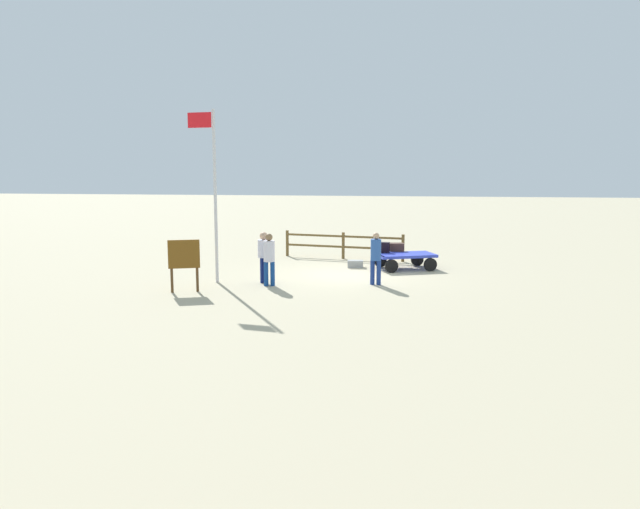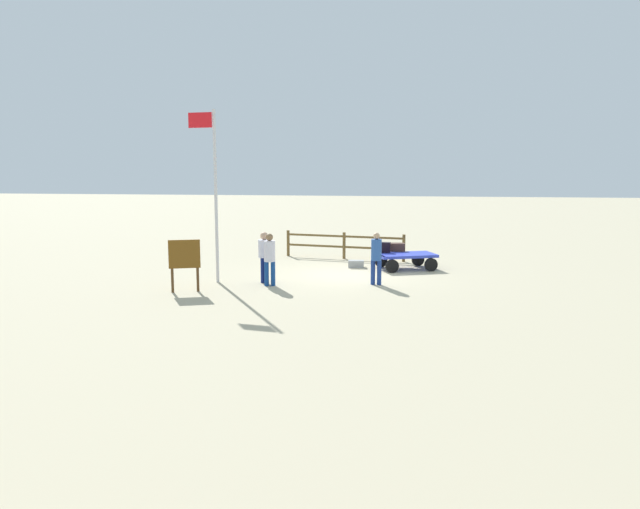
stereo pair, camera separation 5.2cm
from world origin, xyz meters
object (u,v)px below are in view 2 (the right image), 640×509
(worker_trailing, at_px, (264,253))
(worker_lead, at_px, (376,255))
(suitcase_navy, at_px, (397,247))
(suitcase_maroon, at_px, (356,264))
(signboard, at_px, (185,258))
(flagpole, at_px, (213,184))
(worker_supervisor, at_px, (270,255))
(suitcase_grey, at_px, (383,247))
(luggage_cart, at_px, (405,257))

(worker_trailing, bearing_deg, worker_lead, -175.31)
(suitcase_navy, distance_m, suitcase_maroon, 1.69)
(worker_lead, height_order, signboard, worker_lead)
(suitcase_navy, xyz_separation_m, worker_trailing, (4.08, 4.07, 0.27))
(suitcase_navy, xyz_separation_m, flagpole, (5.70, 4.10, 2.42))
(worker_lead, xyz_separation_m, worker_trailing, (3.52, 0.29, 0.04))
(worker_trailing, bearing_deg, suitcase_navy, -135.09)
(flagpole, xyz_separation_m, signboard, (0.37, 1.67, -2.13))
(worker_lead, bearing_deg, suitcase_maroon, -73.94)
(suitcase_navy, height_order, worker_trailing, worker_trailing)
(worker_trailing, distance_m, worker_supervisor, 0.48)
(suitcase_grey, xyz_separation_m, worker_trailing, (3.57, 3.61, 0.23))
(suitcase_grey, height_order, worker_lead, worker_lead)
(suitcase_grey, distance_m, suitcase_maroon, 1.16)
(worker_lead, bearing_deg, worker_trailing, 4.69)
(suitcase_grey, relative_size, worker_supervisor, 0.33)
(worker_lead, distance_m, worker_trailing, 3.53)
(suitcase_grey, distance_m, worker_lead, 3.33)
(flagpole, bearing_deg, suitcase_grey, -144.85)
(flagpole, bearing_deg, signboard, 77.56)
(worker_lead, relative_size, signboard, 1.06)
(worker_trailing, xyz_separation_m, worker_supervisor, (-0.26, 0.40, -0.03))
(worker_supervisor, bearing_deg, luggage_cart, -137.18)
(suitcase_navy, distance_m, worker_trailing, 5.77)
(worker_supervisor, relative_size, flagpole, 0.30)
(worker_trailing, bearing_deg, flagpole, 1.28)
(luggage_cart, bearing_deg, suitcase_maroon, -3.91)
(suitcase_navy, relative_size, signboard, 0.36)
(suitcase_navy, xyz_separation_m, signboard, (6.07, 5.77, 0.29))
(suitcase_grey, height_order, suitcase_maroon, suitcase_grey)
(luggage_cart, xyz_separation_m, suitcase_grey, (0.81, -0.20, 0.32))
(luggage_cart, height_order, worker_supervisor, worker_supervisor)
(luggage_cart, distance_m, worker_trailing, 5.57)
(suitcase_navy, distance_m, signboard, 8.38)
(suitcase_navy, bearing_deg, signboard, 43.56)
(suitcase_navy, relative_size, worker_trailing, 0.34)
(luggage_cart, distance_m, suitcase_navy, 0.77)
(luggage_cart, height_order, flagpole, flagpole)
(suitcase_navy, bearing_deg, luggage_cart, 114.25)
(worker_supervisor, bearing_deg, signboard, 30.13)
(worker_trailing, distance_m, flagpole, 2.69)
(luggage_cart, bearing_deg, signboard, 38.80)
(worker_supervisor, bearing_deg, suitcase_navy, -130.52)
(signboard, bearing_deg, suitcase_maroon, -131.14)
(suitcase_navy, relative_size, worker_lead, 0.34)
(suitcase_maroon, relative_size, worker_lead, 0.36)
(luggage_cart, bearing_deg, worker_lead, 74.72)
(suitcase_grey, bearing_deg, flagpole, 35.15)
(suitcase_navy, bearing_deg, worker_lead, 81.59)
(suitcase_maroon, xyz_separation_m, worker_supervisor, (2.32, 3.93, 0.83))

